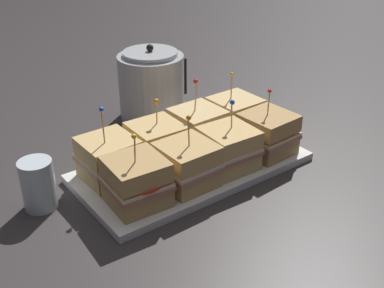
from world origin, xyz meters
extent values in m
plane|color=#383333|center=(0.00, 0.00, 0.00)|extent=(6.00, 6.00, 0.00)
cube|color=white|center=(0.00, 0.00, 0.01)|extent=(0.54, 0.27, 0.01)
cube|color=white|center=(0.00, 0.00, 0.01)|extent=(0.54, 0.27, 0.01)
cube|color=tan|center=(-0.18, -0.06, 0.04)|extent=(0.12, 0.12, 0.04)
cube|color=#B26B60|center=(-0.18, -0.06, 0.06)|extent=(0.12, 0.12, 0.01)
cube|color=beige|center=(-0.18, -0.06, 0.07)|extent=(0.12, 0.12, 0.01)
cylinder|color=red|center=(-0.18, -0.08, 0.08)|extent=(0.08, 0.08, 0.00)
cube|color=tan|center=(-0.18, -0.06, 0.10)|extent=(0.12, 0.12, 0.04)
cylinder|color=tan|center=(-0.19, -0.07, 0.14)|extent=(0.00, 0.01, 0.07)
sphere|color=yellow|center=(-0.19, -0.07, 0.17)|extent=(0.01, 0.01, 0.01)
cube|color=tan|center=(-0.06, -0.06, 0.04)|extent=(0.11, 0.11, 0.04)
cube|color=tan|center=(-0.06, -0.06, 0.06)|extent=(0.12, 0.12, 0.01)
cube|color=beige|center=(-0.06, -0.06, 0.07)|extent=(0.12, 0.12, 0.01)
cube|color=tan|center=(-0.06, -0.06, 0.09)|extent=(0.11, 0.11, 0.04)
cylinder|color=tan|center=(-0.06, -0.06, 0.14)|extent=(0.00, 0.01, 0.08)
sphere|color=orange|center=(-0.06, -0.06, 0.18)|extent=(0.01, 0.01, 0.01)
cube|color=tan|center=(0.06, -0.06, 0.04)|extent=(0.12, 0.12, 0.04)
cube|color=#B26B60|center=(0.06, -0.06, 0.06)|extent=(0.12, 0.12, 0.01)
cube|color=beige|center=(0.06, -0.06, 0.07)|extent=(0.12, 0.12, 0.01)
cube|color=#E0B771|center=(0.06, -0.06, 0.09)|extent=(0.12, 0.12, 0.04)
cylinder|color=tan|center=(0.07, -0.05, 0.14)|extent=(0.00, 0.01, 0.07)
sphere|color=blue|center=(0.07, -0.05, 0.17)|extent=(0.01, 0.01, 0.01)
cube|color=tan|center=(0.18, -0.06, 0.04)|extent=(0.12, 0.12, 0.04)
cube|color=tan|center=(0.18, -0.06, 0.06)|extent=(0.12, 0.12, 0.01)
cube|color=beige|center=(0.18, -0.06, 0.07)|extent=(0.12, 0.12, 0.01)
cylinder|color=red|center=(0.18, -0.08, 0.08)|extent=(0.07, 0.07, 0.00)
cube|color=tan|center=(0.18, -0.06, 0.10)|extent=(0.12, 0.12, 0.04)
cylinder|color=tan|center=(0.18, -0.06, 0.14)|extent=(0.00, 0.00, 0.07)
sphere|color=red|center=(0.18, -0.06, 0.18)|extent=(0.01, 0.01, 0.01)
cube|color=tan|center=(-0.18, 0.06, 0.04)|extent=(0.11, 0.11, 0.04)
cube|color=tan|center=(-0.18, 0.06, 0.06)|extent=(0.12, 0.12, 0.01)
cube|color=beige|center=(-0.18, 0.06, 0.07)|extent=(0.12, 0.12, 0.01)
cube|color=#E0B771|center=(-0.18, 0.06, 0.09)|extent=(0.11, 0.11, 0.04)
cylinder|color=tan|center=(-0.19, 0.05, 0.15)|extent=(0.00, 0.01, 0.09)
sphere|color=blue|center=(-0.19, 0.05, 0.19)|extent=(0.01, 0.01, 0.01)
cube|color=tan|center=(-0.06, 0.06, 0.04)|extent=(0.11, 0.11, 0.04)
cube|color=#B26B60|center=(-0.06, 0.06, 0.06)|extent=(0.12, 0.12, 0.01)
cube|color=beige|center=(-0.06, 0.06, 0.07)|extent=(0.12, 0.12, 0.01)
cube|color=#E0B771|center=(-0.06, 0.06, 0.09)|extent=(0.11, 0.11, 0.04)
cylinder|color=tan|center=(-0.05, 0.06, 0.14)|extent=(0.00, 0.00, 0.07)
sphere|color=orange|center=(-0.05, 0.06, 0.17)|extent=(0.01, 0.01, 0.01)
cube|color=#DBB77A|center=(0.06, 0.06, 0.04)|extent=(0.11, 0.11, 0.04)
cube|color=tan|center=(0.06, 0.06, 0.06)|extent=(0.12, 0.12, 0.01)
cube|color=beige|center=(0.06, 0.06, 0.07)|extent=(0.12, 0.12, 0.01)
cylinder|color=red|center=(0.06, 0.04, 0.08)|extent=(0.07, 0.07, 0.00)
cube|color=#E8C281|center=(0.06, 0.06, 0.10)|extent=(0.11, 0.11, 0.04)
cylinder|color=tan|center=(0.05, 0.06, 0.15)|extent=(0.00, 0.01, 0.09)
sphere|color=red|center=(0.05, 0.06, 0.19)|extent=(0.01, 0.01, 0.01)
cube|color=#DBB77A|center=(0.18, 0.06, 0.04)|extent=(0.11, 0.11, 0.04)
cube|color=tan|center=(0.18, 0.06, 0.06)|extent=(0.12, 0.12, 0.01)
cube|color=beige|center=(0.18, 0.06, 0.07)|extent=(0.12, 0.12, 0.01)
cylinder|color=red|center=(0.18, 0.04, 0.08)|extent=(0.09, 0.09, 0.00)
cube|color=#E8C281|center=(0.18, 0.06, 0.10)|extent=(0.11, 0.11, 0.04)
cylinder|color=tan|center=(0.17, 0.07, 0.15)|extent=(0.00, 0.00, 0.08)
sphere|color=yellow|center=(0.17, 0.07, 0.18)|extent=(0.01, 0.01, 0.01)
cylinder|color=#B7BABF|center=(0.09, 0.32, 0.09)|extent=(0.19, 0.19, 0.18)
cylinder|color=#B7BABF|center=(0.09, 0.32, 0.19)|extent=(0.15, 0.15, 0.01)
sphere|color=black|center=(0.09, 0.32, 0.20)|extent=(0.02, 0.02, 0.02)
cube|color=black|center=(0.20, 0.32, 0.10)|extent=(0.02, 0.02, 0.11)
cylinder|color=silver|center=(-0.34, 0.07, 0.05)|extent=(0.07, 0.07, 0.11)
camera|label=1|loc=(-0.58, -0.78, 0.59)|focal=45.00mm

